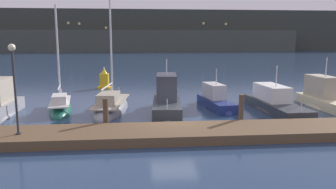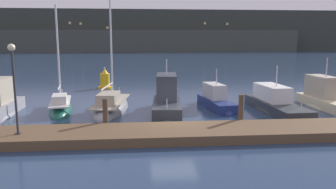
{
  "view_description": "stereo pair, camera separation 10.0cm",
  "coord_description": "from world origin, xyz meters",
  "px_view_note": "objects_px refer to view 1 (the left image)",
  "views": [
    {
      "loc": [
        -1.97,
        -17.15,
        4.74
      ],
      "look_at": [
        0.0,
        3.42,
        1.2
      ],
      "focal_mm": 35.0,
      "sensor_mm": 36.0,
      "label": 1
    },
    {
      "loc": [
        -1.87,
        -17.16,
        4.74
      ],
      "look_at": [
        0.0,
        3.42,
        1.2
      ],
      "focal_mm": 35.0,
      "sensor_mm": 36.0,
      "label": 2
    }
  ],
  "objects_px": {
    "sailboat_berth_2": "(61,109)",
    "motorboat_berth_4": "(167,107)",
    "sailboat_berth_3": "(111,109)",
    "motorboat_berth_7": "(323,101)",
    "channel_buoy": "(104,80)",
    "motorboat_berth_5": "(216,104)",
    "dock_lamppost": "(14,75)",
    "motorboat_berth_6": "(275,107)"
  },
  "relations": [
    {
      "from": "channel_buoy",
      "to": "dock_lamppost",
      "type": "relative_size",
      "value": 0.5
    },
    {
      "from": "sailboat_berth_2",
      "to": "sailboat_berth_3",
      "type": "relative_size",
      "value": 0.74
    },
    {
      "from": "dock_lamppost",
      "to": "sailboat_berth_2",
      "type": "bearing_deg",
      "value": 87.02
    },
    {
      "from": "motorboat_berth_6",
      "to": "motorboat_berth_7",
      "type": "bearing_deg",
      "value": 13.49
    },
    {
      "from": "motorboat_berth_7",
      "to": "channel_buoy",
      "type": "height_order",
      "value": "motorboat_berth_7"
    },
    {
      "from": "motorboat_berth_6",
      "to": "dock_lamppost",
      "type": "xyz_separation_m",
      "value": [
        -14.49,
        -5.49,
        2.9
      ]
    },
    {
      "from": "motorboat_berth_7",
      "to": "dock_lamppost",
      "type": "distance_m",
      "value": 19.69
    },
    {
      "from": "sailboat_berth_2",
      "to": "motorboat_berth_7",
      "type": "height_order",
      "value": "sailboat_berth_2"
    },
    {
      "from": "sailboat_berth_3",
      "to": "dock_lamppost",
      "type": "relative_size",
      "value": 2.49
    },
    {
      "from": "channel_buoy",
      "to": "motorboat_berth_5",
      "type": "bearing_deg",
      "value": -49.02
    },
    {
      "from": "sailboat_berth_3",
      "to": "motorboat_berth_6",
      "type": "bearing_deg",
      "value": -6.28
    },
    {
      "from": "dock_lamppost",
      "to": "motorboat_berth_7",
      "type": "bearing_deg",
      "value": 19.26
    },
    {
      "from": "sailboat_berth_2",
      "to": "dock_lamppost",
      "type": "relative_size",
      "value": 1.85
    },
    {
      "from": "motorboat_berth_6",
      "to": "motorboat_berth_5",
      "type": "bearing_deg",
      "value": 158.95
    },
    {
      "from": "sailboat_berth_2",
      "to": "dock_lamppost",
      "type": "height_order",
      "value": "sailboat_berth_2"
    },
    {
      "from": "motorboat_berth_4",
      "to": "motorboat_berth_7",
      "type": "xyz_separation_m",
      "value": [
        11.13,
        0.99,
        -0.03
      ]
    },
    {
      "from": "channel_buoy",
      "to": "motorboat_berth_6",
      "type": "bearing_deg",
      "value": -42.67
    },
    {
      "from": "sailboat_berth_2",
      "to": "sailboat_berth_3",
      "type": "bearing_deg",
      "value": -1.3
    },
    {
      "from": "motorboat_berth_5",
      "to": "motorboat_berth_7",
      "type": "relative_size",
      "value": 0.89
    },
    {
      "from": "sailboat_berth_3",
      "to": "channel_buoy",
      "type": "bearing_deg",
      "value": 97.78
    },
    {
      "from": "motorboat_berth_6",
      "to": "channel_buoy",
      "type": "height_order",
      "value": "motorboat_berth_6"
    },
    {
      "from": "motorboat_berth_6",
      "to": "dock_lamppost",
      "type": "distance_m",
      "value": 15.76
    },
    {
      "from": "sailboat_berth_3",
      "to": "motorboat_berth_5",
      "type": "relative_size",
      "value": 1.96
    },
    {
      "from": "motorboat_berth_6",
      "to": "sailboat_berth_2",
      "type": "bearing_deg",
      "value": 174.88
    },
    {
      "from": "motorboat_berth_4",
      "to": "dock_lamppost",
      "type": "bearing_deg",
      "value": -143.19
    },
    {
      "from": "sailboat_berth_2",
      "to": "sailboat_berth_3",
      "type": "xyz_separation_m",
      "value": [
        3.3,
        -0.07,
        -0.01
      ]
    },
    {
      "from": "motorboat_berth_4",
      "to": "motorboat_berth_5",
      "type": "bearing_deg",
      "value": 22.23
    },
    {
      "from": "motorboat_berth_7",
      "to": "dock_lamppost",
      "type": "xyz_separation_m",
      "value": [
        -18.4,
        -6.43,
        2.75
      ]
    },
    {
      "from": "motorboat_berth_4",
      "to": "motorboat_berth_5",
      "type": "xyz_separation_m",
      "value": [
        3.57,
        1.46,
        -0.2
      ]
    },
    {
      "from": "sailboat_berth_3",
      "to": "motorboat_berth_7",
      "type": "xyz_separation_m",
      "value": [
        14.75,
        -0.25,
        0.3
      ]
    },
    {
      "from": "motorboat_berth_6",
      "to": "dock_lamppost",
      "type": "height_order",
      "value": "dock_lamppost"
    },
    {
      "from": "motorboat_berth_4",
      "to": "channel_buoy",
      "type": "xyz_separation_m",
      "value": [
        -4.99,
        11.3,
        0.33
      ]
    },
    {
      "from": "sailboat_berth_3",
      "to": "dock_lamppost",
      "type": "bearing_deg",
      "value": -118.68
    },
    {
      "from": "sailboat_berth_2",
      "to": "motorboat_berth_6",
      "type": "relative_size",
      "value": 1.03
    },
    {
      "from": "sailboat_berth_3",
      "to": "motorboat_berth_4",
      "type": "distance_m",
      "value": 3.83
    },
    {
      "from": "motorboat_berth_7",
      "to": "motorboat_berth_5",
      "type": "bearing_deg",
      "value": 176.47
    },
    {
      "from": "channel_buoy",
      "to": "sailboat_berth_2",
      "type": "bearing_deg",
      "value": -100.94
    },
    {
      "from": "sailboat_berth_2",
      "to": "motorboat_berth_4",
      "type": "relative_size",
      "value": 1.19
    },
    {
      "from": "motorboat_berth_6",
      "to": "channel_buoy",
      "type": "distance_m",
      "value": 16.61
    },
    {
      "from": "sailboat_berth_3",
      "to": "channel_buoy",
      "type": "relative_size",
      "value": 4.95
    },
    {
      "from": "motorboat_berth_4",
      "to": "motorboat_berth_6",
      "type": "height_order",
      "value": "motorboat_berth_4"
    },
    {
      "from": "sailboat_berth_2",
      "to": "dock_lamppost",
      "type": "distance_m",
      "value": 7.42
    }
  ]
}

